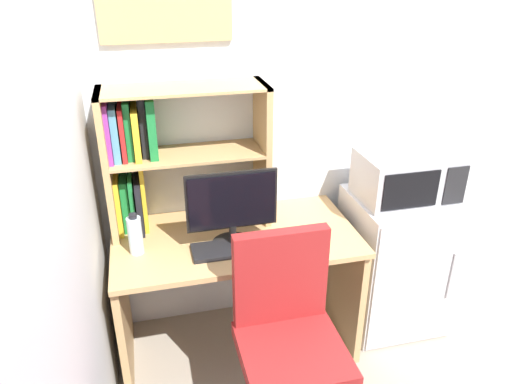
{
  "coord_description": "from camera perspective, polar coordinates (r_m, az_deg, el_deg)",
  "views": [
    {
      "loc": [
        -1.33,
        -2.42,
        2.01
      ],
      "look_at": [
        -0.83,
        -0.36,
        0.98
      ],
      "focal_mm": 33.82,
      "sensor_mm": 36.0,
      "label": 1
    }
  ],
  "objects": [
    {
      "name": "desk",
      "position": [
        2.6,
        -2.34,
        -9.31
      ],
      "size": [
        1.24,
        0.66,
        0.73
      ],
      "color": "tan",
      "rests_on": "ground_plane"
    },
    {
      "name": "hutch_bookshelf",
      "position": [
        2.45,
        -11.33,
        4.53
      ],
      "size": [
        0.81,
        0.29,
        0.73
      ],
      "color": "tan",
      "rests_on": "desk"
    },
    {
      "name": "mini_fridge",
      "position": [
        2.97,
        16.06,
        -7.82
      ],
      "size": [
        0.54,
        0.53,
        0.82
      ],
      "color": "silver",
      "rests_on": "ground_plane"
    },
    {
      "name": "water_bottle",
      "position": [
        2.36,
        -14.1,
        -4.94
      ],
      "size": [
        0.07,
        0.07,
        0.21
      ],
      "color": "silver",
      "rests_on": "desk"
    },
    {
      "name": "wall_back",
      "position": [
        3.07,
        21.39,
        10.81
      ],
      "size": [
        6.4,
        0.04,
        2.6
      ],
      "primitive_type": "cube",
      "color": "silver",
      "rests_on": "ground_plane"
    },
    {
      "name": "monitor",
      "position": [
        2.3,
        -2.85,
        -1.82
      ],
      "size": [
        0.44,
        0.21,
        0.39
      ],
      "color": "black",
      "rests_on": "desk"
    },
    {
      "name": "keyboard",
      "position": [
        2.35,
        -2.86,
        -6.69
      ],
      "size": [
        0.39,
        0.16,
        0.02
      ],
      "primitive_type": "cube",
      "color": "black",
      "rests_on": "desk"
    },
    {
      "name": "desk_chair",
      "position": [
        2.26,
        3.77,
        -18.5
      ],
      "size": [
        0.51,
        0.51,
        0.98
      ],
      "color": "black",
      "rests_on": "ground_plane"
    },
    {
      "name": "microwave",
      "position": [
        2.72,
        17.4,
        1.8
      ],
      "size": [
        0.51,
        0.34,
        0.26
      ],
      "color": "#ADADB2",
      "rests_on": "mini_fridge"
    },
    {
      "name": "wall_left",
      "position": [
        1.12,
        -26.22,
        -16.52
      ],
      "size": [
        0.04,
        4.4,
        2.6
      ],
      "primitive_type": "cube",
      "color": "silver",
      "rests_on": "ground_plane"
    },
    {
      "name": "computer_mouse",
      "position": [
        2.43,
        4.61,
        -5.44
      ],
      "size": [
        0.06,
        0.11,
        0.03
      ],
      "primitive_type": "ellipsoid",
      "color": "black",
      "rests_on": "desk"
    }
  ]
}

